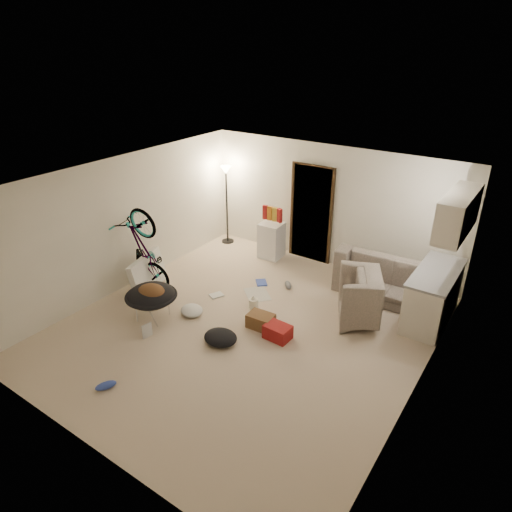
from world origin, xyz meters
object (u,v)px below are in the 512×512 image
Objects in this scene: sofa at (395,280)px; drink_case_b at (278,332)px; drink_case_a at (261,321)px; armchair at (378,304)px; floor_lamp at (226,188)px; juicer at (253,303)px; tv_box at (148,273)px; mini_fridge at (271,240)px; kitchen_counter at (433,297)px; saucer_chair at (152,300)px; bicycle at (147,268)px.

sofa reaches higher than drink_case_b.
armchair is at bearing 36.56° from drink_case_a.
floor_lamp reaches higher than juicer.
juicer is (2.04, 0.57, -0.23)m from tv_box.
mini_fridge is 2.14m from juicer.
juicer is at bearing -68.85° from mini_fridge.
floor_lamp is at bearing 133.14° from drink_case_a.
mini_fridge is at bearing 48.68° from tv_box.
kitchen_counter reaches higher than sofa.
floor_lamp is 2.79m from tv_box.
drink_case_a is (1.67, 0.82, -0.25)m from saucer_chair.
sofa is 4.40m from saucer_chair.
armchair is at bearing -142.27° from kitchen_counter.
saucer_chair is (0.92, -3.29, -0.94)m from floor_lamp.
drink_case_b is at bearing -58.30° from mini_fridge.
mini_fridge is at bearing -26.37° from bicycle.
mini_fridge reaches higher than armchair.
drink_case_b is (2.06, 0.71, -0.25)m from saucer_chair.
floor_lamp is 2.07× the size of saucer_chair.
sofa is 2.11× the size of tv_box.
tv_box is 4.14× the size of juicer.
kitchen_counter is at bearing -7.66° from floor_lamp.
sofa is at bearing 150.23° from kitchen_counter.
floor_lamp is at bearing 172.77° from mini_fridge.
saucer_chair reaches higher than drink_case_b.
kitchen_counter reaches higher than mini_fridge.
juicer is at bearing 45.61° from saucer_chair.
sofa is 2.71m from drink_case_a.
armchair is 1.79m from drink_case_b.
kitchen_counter is (4.83, -0.65, -0.87)m from floor_lamp.
mini_fridge is at bearing 115.69° from drink_case_a.
kitchen_counter is 2.91m from drink_case_a.
mini_fridge is at bearing -4.47° from floor_lamp.
drink_case_b is (-1.85, -1.93, -0.32)m from kitchen_counter.
kitchen_counter reaches higher than juicer.
kitchen_counter is 5.12m from bicycle.
drink_case_a is at bearing -13.03° from tv_box.
sofa is at bearing -59.78° from bicycle.
kitchen_counter is 3.55× the size of drink_case_a.
drink_case_b is at bearing 62.13° from sofa.
bicycle is at bearing -87.81° from floor_lamp.
mini_fridge is 1.92× the size of drink_case_b.
armchair reaches higher than drink_case_a.
juicer is (2.14, -2.04, -1.21)m from floor_lamp.
juicer is at bearing -43.67° from floor_lamp.
floor_lamp is at bearing 105.54° from saucer_chair.
juicer reaches higher than drink_case_a.
drink_case_b is (1.70, -2.48, -0.27)m from mini_fridge.
floor_lamp reaches higher than drink_case_b.
drink_case_a is at bearing -44.20° from juicer.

